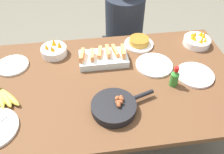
% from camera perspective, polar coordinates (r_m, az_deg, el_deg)
% --- Properties ---
extents(ground_plane, '(14.00, 14.00, 0.00)m').
position_cam_1_polar(ground_plane, '(2.05, 0.00, -15.19)').
color(ground_plane, '#666051').
extents(dining_table, '(1.64, 0.96, 0.71)m').
position_cam_1_polar(dining_table, '(1.55, 0.00, -3.12)').
color(dining_table, brown).
rests_on(dining_table, ground_plane).
extents(banana_bunch, '(0.16, 0.20, 0.04)m').
position_cam_1_polar(banana_bunch, '(1.49, -24.58, -4.69)').
color(banana_bunch, gold).
rests_on(banana_bunch, dining_table).
extents(melon_tray, '(0.32, 0.18, 0.10)m').
position_cam_1_polar(melon_tray, '(1.60, -2.05, 4.65)').
color(melon_tray, silver).
rests_on(melon_tray, dining_table).
extents(skillet, '(0.37, 0.25, 0.08)m').
position_cam_1_polar(skillet, '(1.31, 0.62, -7.19)').
color(skillet, black).
rests_on(skillet, dining_table).
extents(frittata_plate_center, '(0.21, 0.21, 0.06)m').
position_cam_1_polar(frittata_plate_center, '(1.77, 6.50, 8.28)').
color(frittata_plate_center, white).
rests_on(frittata_plate_center, dining_table).
extents(empty_plate_far_left, '(0.24, 0.24, 0.02)m').
position_cam_1_polar(empty_plate_far_left, '(1.61, 10.10, 2.85)').
color(empty_plate_far_left, white).
rests_on(empty_plate_far_left, dining_table).
extents(empty_plate_far_right, '(0.24, 0.24, 0.02)m').
position_cam_1_polar(empty_plate_far_right, '(1.60, 19.32, 0.50)').
color(empty_plate_far_right, white).
rests_on(empty_plate_far_right, dining_table).
extents(empty_plate_mid_edge, '(0.21, 0.21, 0.02)m').
position_cam_1_polar(empty_plate_mid_edge, '(1.71, -22.85, 2.58)').
color(empty_plate_mid_edge, white).
rests_on(empty_plate_mid_edge, dining_table).
extents(fruit_bowl_mango, '(0.19, 0.19, 0.11)m').
position_cam_1_polar(fruit_bowl_mango, '(1.87, 19.77, 8.27)').
color(fruit_bowl_mango, white).
rests_on(fruit_bowl_mango, dining_table).
extents(fruit_bowl_citrus, '(0.18, 0.18, 0.11)m').
position_cam_1_polar(fruit_bowl_citrus, '(1.71, -13.79, 6.26)').
color(fruit_bowl_citrus, white).
rests_on(fruit_bowl_citrus, dining_table).
extents(hot_sauce_bottle, '(0.05, 0.05, 0.14)m').
position_cam_1_polar(hot_sauce_bottle, '(1.47, 14.85, -0.07)').
color(hot_sauce_bottle, '#337F2D').
rests_on(hot_sauce_bottle, dining_table).
extents(person_figure, '(0.37, 0.37, 1.15)m').
position_cam_1_polar(person_figure, '(2.25, 2.84, 8.91)').
color(person_figure, black).
rests_on(person_figure, ground_plane).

